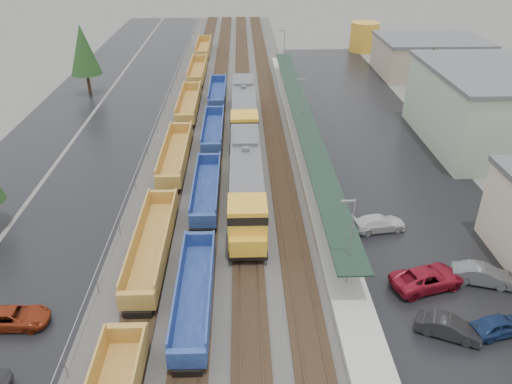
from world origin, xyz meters
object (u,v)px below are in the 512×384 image
Objects in this scene: locomotive_trail at (244,110)px; parked_car_east_d at (499,326)px; parked_car_east_e at (483,275)px; locomotive_lead at (246,183)px; well_string_yellow at (176,155)px; well_string_blue at (202,233)px; storage_tank at (364,37)px; parked_car_east_c at (379,223)px; parked_car_east_a at (449,327)px; parked_car_east_b at (427,278)px; parked_car_west_c at (14,317)px.

parked_car_east_d is at bearing -66.35° from locomotive_trail.
parked_car_east_e reaches higher than parked_car_east_d.
locomotive_lead is 0.18× the size of well_string_yellow.
well_string_blue is 15.58× the size of storage_tank.
parked_car_east_e is at bearing -40.36° from well_string_yellow.
parked_car_east_e is at bearing -61.39° from locomotive_trail.
storage_tank is 1.29× the size of parked_car_east_e.
locomotive_lead is 70.19m from storage_tank.
locomotive_trail is at bearing -120.64° from storage_tank.
parked_car_east_e reaches higher than parked_car_east_c.
parked_car_east_d is (5.02, -13.29, 0.00)m from parked_car_east_c.
parked_car_east_a is 7.27m from parked_car_east_e.
parked_car_east_c is (-1.48, 13.33, -0.00)m from parked_car_east_a.
parked_car_east_a is 5.19m from parked_car_east_b.
well_string_blue is 15.84m from parked_car_west_c.
locomotive_trail is at bearing 81.74° from well_string_blue.
locomotive_trail is 4.45× the size of parked_car_west_c.
locomotive_lead is 22.34m from parked_car_east_e.
well_string_yellow is 25.25× the size of parked_car_west_c.
locomotive_trail is 13.87m from well_string_yellow.
parked_car_east_e is at bearing -16.35° from parked_car_east_a.
storage_tank is 83.73m from parked_car_east_d.
locomotive_lead reaches higher than well_string_blue.
well_string_yellow is at bearing 103.77° from well_string_blue.
parked_car_west_c is at bearing 110.74° from parked_car_east_a.
locomotive_lead is 3.77× the size of parked_car_east_b.
parked_car_east_a is 1.03× the size of parked_car_east_d.
parked_car_east_a is 13.42m from parked_car_east_c.
parked_car_west_c is at bearing -142.82° from well_string_blue.
well_string_yellow is at bearing 129.36° from locomotive_lead.
well_string_blue is at bearing -52.78° from parked_car_west_c.
parked_car_east_e is at bearing -151.19° from parked_car_east_c.
parked_car_east_d is (17.11, -18.08, -1.89)m from locomotive_lead.
well_string_blue is at bearing 86.59° from parked_car_east_c.
parked_car_east_b reaches higher than parked_car_east_e.
parked_car_east_b is at bearing -177.75° from parked_car_east_c.
storage_tank is (34.14, 55.38, 1.80)m from well_string_yellow.
parked_car_east_c is (-1.72, 8.15, -0.09)m from parked_car_east_b.
parked_car_east_d is (21.11, -11.51, -0.41)m from well_string_blue.
parked_car_west_c is 33.78m from parked_car_east_d.
parked_car_east_e is (34.95, 3.50, 0.09)m from parked_car_west_c.
locomotive_lead is 24.96m from parked_car_east_d.
parked_car_east_a and parked_car_east_d have the same top height.
storage_tank is 79.07m from parked_car_east_b.
locomotive_trail is 38.35m from parked_car_east_e.
locomotive_trail is 51.30m from storage_tank.
locomotive_lead is 22.73m from parked_car_east_a.
storage_tank is 91.86m from parked_car_west_c.
parked_car_east_c is (16.10, 1.78, -0.41)m from well_string_blue.
parked_car_east_e is at bearing -24.92° from parked_car_east_d.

